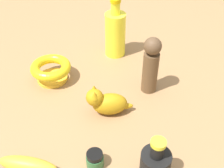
# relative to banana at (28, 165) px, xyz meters

# --- Properties ---
(ground) EXTENTS (2.00, 2.00, 0.00)m
(ground) POSITION_rel_banana_xyz_m (0.23, 0.21, -0.02)
(ground) COLOR #936D47
(banana) EXTENTS (0.16, 0.09, 0.04)m
(banana) POSITION_rel_banana_xyz_m (0.00, 0.00, 0.00)
(banana) COLOR gold
(banana) RESTS_ON ground
(bowl) EXTENTS (0.13, 0.13, 0.07)m
(bowl) POSITION_rel_banana_xyz_m (0.05, 0.36, 0.02)
(bowl) COLOR yellow
(bowl) RESTS_ON ground
(bottle_tall) EXTENTS (0.07, 0.07, 0.22)m
(bottle_tall) POSITION_rel_banana_xyz_m (0.28, 0.49, 0.07)
(bottle_tall) COLOR yellow
(bottle_tall) RESTS_ON ground
(person_figure_adult) EXTENTS (0.07, 0.07, 0.19)m
(person_figure_adult) POSITION_rel_banana_xyz_m (0.36, 0.26, 0.08)
(person_figure_adult) COLOR brown
(person_figure_adult) RESTS_ON ground
(bottle_short) EXTENTS (0.07, 0.07, 0.13)m
(bottle_short) POSITION_rel_banana_xyz_m (0.30, -0.06, 0.03)
(bottle_short) COLOR black
(bottle_short) RESTS_ON ground
(cat_figurine) EXTENTS (0.14, 0.06, 0.10)m
(cat_figurine) POSITION_rel_banana_xyz_m (0.21, 0.18, 0.02)
(cat_figurine) COLOR #B38413
(cat_figurine) RESTS_ON ground
(nail_polish_jar) EXTENTS (0.04, 0.04, 0.04)m
(nail_polish_jar) POSITION_rel_banana_xyz_m (0.16, -0.00, 0.00)
(nail_polish_jar) COLOR #2D6536
(nail_polish_jar) RESTS_ON ground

